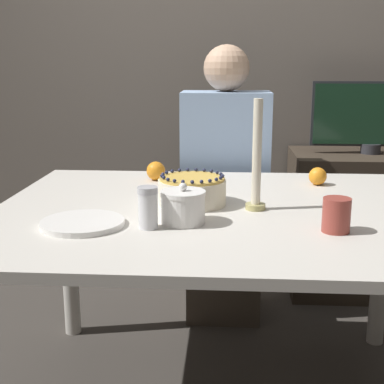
# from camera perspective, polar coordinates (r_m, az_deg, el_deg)

# --- Properties ---
(wall_behind) EXTENTS (8.00, 0.05, 2.60)m
(wall_behind) POSITION_cam_1_polar(r_m,az_deg,el_deg) (3.06, 3.69, 15.67)
(wall_behind) COLOR slate
(wall_behind) RESTS_ON ground_plane
(dining_table) EXTENTS (1.46, 1.15, 0.74)m
(dining_table) POSITION_cam_1_polar(r_m,az_deg,el_deg) (1.74, 3.19, -4.69)
(dining_table) COLOR beige
(dining_table) RESTS_ON ground_plane
(cake) EXTENTS (0.22, 0.22, 0.10)m
(cake) POSITION_cam_1_polar(r_m,az_deg,el_deg) (1.74, 0.00, 0.13)
(cake) COLOR #EFE5CC
(cake) RESTS_ON dining_table
(sugar_bowl) EXTENTS (0.13, 0.13, 0.12)m
(sugar_bowl) POSITION_cam_1_polar(r_m,az_deg,el_deg) (1.54, -0.98, -1.59)
(sugar_bowl) COLOR white
(sugar_bowl) RESTS_ON dining_table
(sugar_shaker) EXTENTS (0.06, 0.06, 0.12)m
(sugar_shaker) POSITION_cam_1_polar(r_m,az_deg,el_deg) (1.49, -4.72, -1.65)
(sugar_shaker) COLOR white
(sugar_shaker) RESTS_ON dining_table
(plate_stack) EXTENTS (0.24, 0.24, 0.02)m
(plate_stack) POSITION_cam_1_polar(r_m,az_deg,el_deg) (1.56, -11.59, -3.25)
(plate_stack) COLOR white
(plate_stack) RESTS_ON dining_table
(candle) EXTENTS (0.06, 0.06, 0.35)m
(candle) POSITION_cam_1_polar(r_m,az_deg,el_deg) (1.67, 6.91, 3.00)
(candle) COLOR tan
(candle) RESTS_ON dining_table
(cup) EXTENTS (0.08, 0.08, 0.10)m
(cup) POSITION_cam_1_polar(r_m,az_deg,el_deg) (1.51, 15.15, -2.39)
(cup) COLOR #993D33
(cup) RESTS_ON dining_table
(orange_fruit_0) EXTENTS (0.07, 0.07, 0.07)m
(orange_fruit_0) POSITION_cam_1_polar(r_m,az_deg,el_deg) (2.08, 13.26, 1.65)
(orange_fruit_0) COLOR orange
(orange_fruit_0) RESTS_ON dining_table
(orange_fruit_1) EXTENTS (0.07, 0.07, 0.07)m
(orange_fruit_1) POSITION_cam_1_polar(r_m,az_deg,el_deg) (2.11, -3.87, 2.27)
(orange_fruit_1) COLOR orange
(orange_fruit_1) RESTS_ON dining_table
(person_man_blue_shirt) EXTENTS (0.40, 0.34, 1.27)m
(person_man_blue_shirt) POSITION_cam_1_polar(r_m,az_deg,el_deg) (2.51, 3.50, -1.04)
(person_man_blue_shirt) COLOR #473D33
(person_man_blue_shirt) RESTS_ON ground_plane
(side_cabinet) EXTENTS (0.78, 0.49, 0.74)m
(side_cabinet) POSITION_cam_1_polar(r_m,az_deg,el_deg) (2.98, 17.94, -3.08)
(side_cabinet) COLOR #382D23
(side_cabinet) RESTS_ON ground_plane
(tv_monitor) EXTENTS (0.62, 0.10, 0.36)m
(tv_monitor) POSITION_cam_1_polar(r_m,az_deg,el_deg) (2.87, 18.74, 7.69)
(tv_monitor) COLOR #2D2D33
(tv_monitor) RESTS_ON side_cabinet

